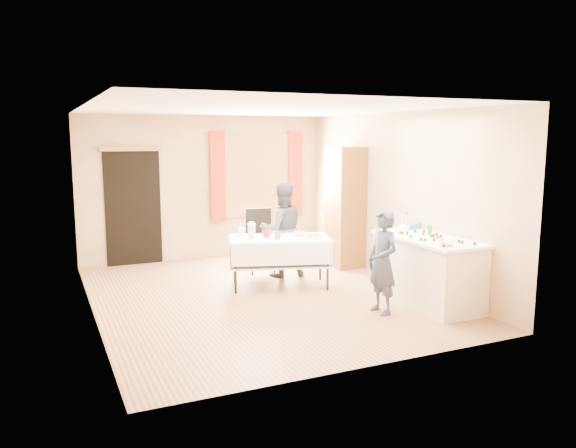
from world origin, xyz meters
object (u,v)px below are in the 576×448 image
counter (428,271)px  cabinet (345,207)px  girl (383,262)px  party_table (280,257)px  woman (282,230)px  chair (261,253)px

counter → cabinet: bearing=87.6°
counter → girl: size_ratio=1.22×
party_table → girl: girl is taller
girl → woman: (-0.39, 2.27, 0.09)m
counter → party_table: size_ratio=0.97×
party_table → counter: bearing=-30.8°
counter → girl: (-0.77, -0.07, 0.21)m
counter → woman: bearing=117.9°
cabinet → party_table: size_ratio=1.24×
party_table → chair: (0.08, 0.98, -0.13)m
cabinet → chair: cabinet is taller
girl → woman: 2.30m
woman → girl: bearing=107.1°
party_table → woman: bearing=80.2°
counter → chair: chair is taller
cabinet → party_table: (-1.55, -0.77, -0.58)m
girl → chair: bearing=-172.0°
counter → party_table: counter is taller
cabinet → chair: 1.65m
cabinet → chair: size_ratio=1.97×
woman → counter: bearing=125.2°
cabinet → counter: (-0.10, -2.39, -0.57)m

